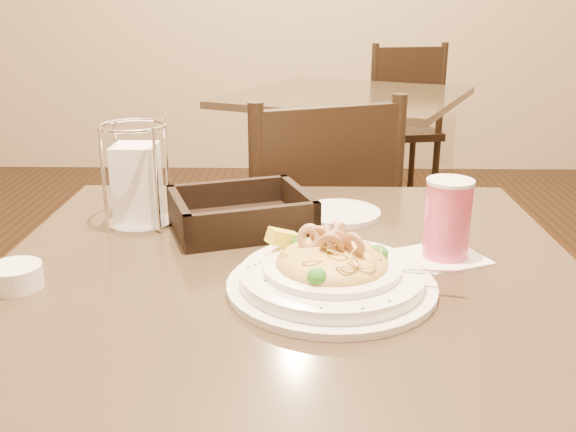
{
  "coord_description": "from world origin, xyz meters",
  "views": [
    {
      "loc": [
        0.02,
        -0.88,
        1.15
      ],
      "look_at": [
        0.0,
        0.02,
        0.84
      ],
      "focal_mm": 40.0,
      "sensor_mm": 36.0,
      "label": 1
    }
  ],
  "objects_px": {
    "main_table": "(288,406)",
    "napkin_caddy": "(137,182)",
    "pasta_bowl": "(331,271)",
    "butter_ramekin": "(15,277)",
    "background_table": "(346,149)",
    "bread_basket": "(241,216)",
    "drink_glass": "(447,220)",
    "side_plate": "(340,213)",
    "dining_chair_far": "(398,124)",
    "dining_chair_near": "(307,253)"
  },
  "relations": [
    {
      "from": "main_table",
      "to": "dining_chair_far",
      "type": "relative_size",
      "value": 0.97
    },
    {
      "from": "main_table",
      "to": "bread_basket",
      "type": "relative_size",
      "value": 3.21
    },
    {
      "from": "background_table",
      "to": "pasta_bowl",
      "type": "distance_m",
      "value": 1.95
    },
    {
      "from": "drink_glass",
      "to": "side_plate",
      "type": "xyz_separation_m",
      "value": [
        -0.15,
        0.2,
        -0.06
      ]
    },
    {
      "from": "butter_ramekin",
      "to": "pasta_bowl",
      "type": "bearing_deg",
      "value": 0.33
    },
    {
      "from": "pasta_bowl",
      "to": "napkin_caddy",
      "type": "bearing_deg",
      "value": 141.37
    },
    {
      "from": "pasta_bowl",
      "to": "butter_ramekin",
      "type": "distance_m",
      "value": 0.45
    },
    {
      "from": "bread_basket",
      "to": "napkin_caddy",
      "type": "bearing_deg",
      "value": 174.51
    },
    {
      "from": "pasta_bowl",
      "to": "drink_glass",
      "type": "height_order",
      "value": "drink_glass"
    },
    {
      "from": "side_plate",
      "to": "pasta_bowl",
      "type": "bearing_deg",
      "value": -95.41
    },
    {
      "from": "pasta_bowl",
      "to": "napkin_caddy",
      "type": "relative_size",
      "value": 1.76
    },
    {
      "from": "background_table",
      "to": "pasta_bowl",
      "type": "relative_size",
      "value": 3.64
    },
    {
      "from": "pasta_bowl",
      "to": "bread_basket",
      "type": "bearing_deg",
      "value": 120.87
    },
    {
      "from": "background_table",
      "to": "drink_glass",
      "type": "height_order",
      "value": "drink_glass"
    },
    {
      "from": "pasta_bowl",
      "to": "background_table",
      "type": "bearing_deg",
      "value": 85.39
    },
    {
      "from": "pasta_bowl",
      "to": "bread_basket",
      "type": "distance_m",
      "value": 0.29
    },
    {
      "from": "background_table",
      "to": "drink_glass",
      "type": "relative_size",
      "value": 8.09
    },
    {
      "from": "background_table",
      "to": "pasta_bowl",
      "type": "bearing_deg",
      "value": -94.61
    },
    {
      "from": "bread_basket",
      "to": "drink_glass",
      "type": "bearing_deg",
      "value": -20.94
    },
    {
      "from": "drink_glass",
      "to": "dining_chair_far",
      "type": "bearing_deg",
      "value": 83.25
    },
    {
      "from": "side_plate",
      "to": "butter_ramekin",
      "type": "height_order",
      "value": "butter_ramekin"
    },
    {
      "from": "dining_chair_far",
      "to": "drink_glass",
      "type": "distance_m",
      "value": 2.52
    },
    {
      "from": "side_plate",
      "to": "dining_chair_near",
      "type": "bearing_deg",
      "value": 96.78
    },
    {
      "from": "dining_chair_near",
      "to": "pasta_bowl",
      "type": "bearing_deg",
      "value": 70.25
    },
    {
      "from": "pasta_bowl",
      "to": "napkin_caddy",
      "type": "height_order",
      "value": "napkin_caddy"
    },
    {
      "from": "dining_chair_near",
      "to": "drink_glass",
      "type": "xyz_separation_m",
      "value": [
        0.21,
        -0.65,
        0.32
      ]
    },
    {
      "from": "drink_glass",
      "to": "napkin_caddy",
      "type": "xyz_separation_m",
      "value": [
        -0.52,
        0.15,
        0.02
      ]
    },
    {
      "from": "background_table",
      "to": "butter_ramekin",
      "type": "distance_m",
      "value": 2.03
    },
    {
      "from": "drink_glass",
      "to": "butter_ramekin",
      "type": "relative_size",
      "value": 1.93
    },
    {
      "from": "dining_chair_near",
      "to": "side_plate",
      "type": "bearing_deg",
      "value": 75.32
    },
    {
      "from": "main_table",
      "to": "butter_ramekin",
      "type": "distance_m",
      "value": 0.47
    },
    {
      "from": "napkin_caddy",
      "to": "pasta_bowl",
      "type": "bearing_deg",
      "value": -38.63
    },
    {
      "from": "main_table",
      "to": "side_plate",
      "type": "distance_m",
      "value": 0.37
    },
    {
      "from": "dining_chair_far",
      "to": "napkin_caddy",
      "type": "height_order",
      "value": "napkin_caddy"
    },
    {
      "from": "bread_basket",
      "to": "butter_ramekin",
      "type": "distance_m",
      "value": 0.39
    },
    {
      "from": "bread_basket",
      "to": "background_table",
      "type": "bearing_deg",
      "value": 79.72
    },
    {
      "from": "dining_chair_near",
      "to": "side_plate",
      "type": "height_order",
      "value": "dining_chair_near"
    },
    {
      "from": "main_table",
      "to": "pasta_bowl",
      "type": "height_order",
      "value": "pasta_bowl"
    },
    {
      "from": "dining_chair_far",
      "to": "napkin_caddy",
      "type": "bearing_deg",
      "value": 60.32
    },
    {
      "from": "main_table",
      "to": "napkin_caddy",
      "type": "distance_m",
      "value": 0.47
    },
    {
      "from": "main_table",
      "to": "background_table",
      "type": "distance_m",
      "value": 1.87
    },
    {
      "from": "main_table",
      "to": "dining_chair_far",
      "type": "distance_m",
      "value": 2.59
    },
    {
      "from": "main_table",
      "to": "butter_ramekin",
      "type": "relative_size",
      "value": 11.82
    },
    {
      "from": "drink_glass",
      "to": "main_table",
      "type": "bearing_deg",
      "value": -166.81
    },
    {
      "from": "main_table",
      "to": "dining_chair_far",
      "type": "height_order",
      "value": "dining_chair_far"
    },
    {
      "from": "dining_chair_near",
      "to": "pasta_bowl",
      "type": "height_order",
      "value": "dining_chair_near"
    },
    {
      "from": "main_table",
      "to": "drink_glass",
      "type": "relative_size",
      "value": 6.12
    },
    {
      "from": "main_table",
      "to": "napkin_caddy",
      "type": "bearing_deg",
      "value": 143.16
    },
    {
      "from": "side_plate",
      "to": "butter_ramekin",
      "type": "bearing_deg",
      "value": -145.81
    },
    {
      "from": "main_table",
      "to": "bread_basket",
      "type": "distance_m",
      "value": 0.33
    }
  ]
}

